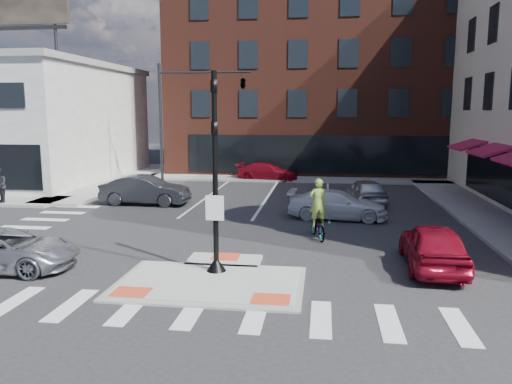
# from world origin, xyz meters

# --- Properties ---
(ground) EXTENTS (120.00, 120.00, 0.00)m
(ground) POSITION_xyz_m (0.00, 0.00, 0.00)
(ground) COLOR #28282B
(ground) RESTS_ON ground
(refuge_island) EXTENTS (5.40, 4.65, 0.13)m
(refuge_island) POSITION_xyz_m (0.00, -0.26, 0.05)
(refuge_island) COLOR gray
(refuge_island) RESTS_ON ground
(sidewalk_nw) EXTENTS (23.50, 20.50, 0.15)m
(sidewalk_nw) POSITION_xyz_m (-16.76, 15.29, 0.08)
(sidewalk_nw) COLOR gray
(sidewalk_nw) RESTS_ON ground
(sidewalk_e) EXTENTS (3.00, 24.00, 0.15)m
(sidewalk_e) POSITION_xyz_m (10.80, 10.00, 0.07)
(sidewalk_e) COLOR gray
(sidewalk_e) RESTS_ON ground
(sidewalk_n) EXTENTS (26.00, 3.00, 0.15)m
(sidewalk_n) POSITION_xyz_m (3.00, 22.00, 0.07)
(sidewalk_n) COLOR gray
(sidewalk_n) RESTS_ON ground
(building_n) EXTENTS (24.40, 18.40, 15.50)m
(building_n) POSITION_xyz_m (3.00, 31.99, 7.80)
(building_n) COLOR #56251A
(building_n) RESTS_ON ground
(building_far_left) EXTENTS (10.00, 12.00, 10.00)m
(building_far_left) POSITION_xyz_m (-4.00, 52.00, 5.00)
(building_far_left) COLOR slate
(building_far_left) RESTS_ON ground
(building_far_right) EXTENTS (12.00, 12.00, 12.00)m
(building_far_right) POSITION_xyz_m (9.00, 54.00, 6.00)
(building_far_right) COLOR brown
(building_far_right) RESTS_ON ground
(signal_pole) EXTENTS (0.60, 0.60, 5.98)m
(signal_pole) POSITION_xyz_m (0.00, 0.40, 2.36)
(signal_pole) COLOR black
(signal_pole) RESTS_ON refuge_island
(mast_arm_signal) EXTENTS (6.10, 2.24, 8.00)m
(mast_arm_signal) POSITION_xyz_m (-3.47, 18.00, 6.21)
(mast_arm_signal) COLOR black
(mast_arm_signal) RESTS_ON ground
(silver_suv) EXTENTS (4.70, 2.37, 1.28)m
(silver_suv) POSITION_xyz_m (-6.72, -0.00, 0.64)
(silver_suv) COLOR #9E9FA5
(silver_suv) RESTS_ON ground
(red_sedan) EXTENTS (1.89, 4.38, 1.47)m
(red_sedan) POSITION_xyz_m (6.68, 1.93, 0.74)
(red_sedan) COLOR maroon
(red_sedan) RESTS_ON ground
(white_pickup) EXTENTS (4.70, 2.25, 1.32)m
(white_pickup) POSITION_xyz_m (3.86, 9.02, 0.66)
(white_pickup) COLOR white
(white_pickup) RESTS_ON ground
(bg_car_dark) EXTENTS (4.70, 1.73, 1.54)m
(bg_car_dark) POSITION_xyz_m (-6.23, 11.31, 0.77)
(bg_car_dark) COLOR #292A2E
(bg_car_dark) RESTS_ON ground
(bg_car_silver) EXTENTS (2.28, 4.27, 1.38)m
(bg_car_silver) POSITION_xyz_m (5.47, 13.00, 0.69)
(bg_car_silver) COLOR #B9BCC1
(bg_car_silver) RESTS_ON ground
(bg_car_red) EXTENTS (4.57, 2.33, 1.27)m
(bg_car_red) POSITION_xyz_m (-0.81, 21.50, 0.64)
(bg_car_red) COLOR maroon
(bg_car_red) RESTS_ON ground
(cyclist) EXTENTS (1.14, 2.01, 2.36)m
(cyclist) POSITION_xyz_m (3.00, 5.30, 0.80)
(cyclist) COLOR #3F3F44
(cyclist) RESTS_ON ground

